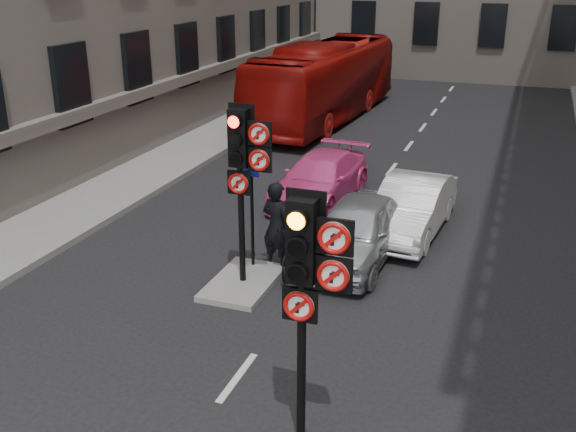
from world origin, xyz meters
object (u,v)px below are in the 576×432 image
Objects in this scene: signal_far at (244,157)px; car_white at (411,207)px; bus_red at (325,81)px; car_silver at (357,230)px; info_sign at (251,199)px; motorcycle at (294,246)px; motorcyclist at (277,226)px; signal_near at (309,269)px; car_pink at (320,178)px.

signal_far reaches higher than car_white.
signal_far reaches higher than bus_red.
car_silver reaches higher than car_white.
signal_far is 1.55× the size of info_sign.
signal_far reaches higher than motorcycle.
info_sign is at bearing 47.97° from motorcyclist.
bus_red reaches higher than car_silver.
bus_red is 14.57m from motorcycle.
car_white is at bearing 52.16° from motorcycle.
car_white is 12.49m from bus_red.
signal_near is 0.84× the size of car_pink.
signal_far is at bearing -127.80° from motorcycle.
info_sign is (-2.78, 4.74, -0.97)m from signal_near.
car_pink is (-1.92, 3.50, -0.07)m from car_silver.
motorcyclist is (0.44, -4.50, 0.35)m from car_pink.
signal_near is at bearing -56.98° from signal_far.
car_pink is 4.54m from motorcyclist.
signal_near reaches higher than info_sign.
signal_far is 0.89× the size of car_silver.
motorcycle is (-1.08, -1.00, -0.12)m from car_silver.
car_silver is 1.48m from motorcycle.
bus_red is 4.84× the size of info_sign.
signal_near is 1.91× the size of motorcycle.
bus_red is at bearing 99.97° from motorcycle.
motorcyclist is (-1.48, -1.00, 0.28)m from car_silver.
signal_far is 2.46m from motorcycle.
car_pink is 10.02m from bus_red.
info_sign is (-0.44, -0.27, 0.64)m from motorcyclist.
signal_near reaches higher than motorcycle.
signal_far is 0.84× the size of car_pink.
signal_near reaches higher than car_white.
motorcyclist is at bearing -142.97° from car_silver.
car_silver is (-0.85, 6.01, -1.90)m from signal_near.
motorcycle is (0.66, 1.01, -2.14)m from signal_far.
signal_near reaches higher than motorcyclist.
info_sign is (-0.18, 0.74, -1.09)m from signal_far.
motorcycle is at bearing -163.38° from motorcyclist.
motorcycle is (0.83, -4.50, -0.05)m from car_pink.
car_white is at bearing -60.07° from bus_red.
car_white is 2.15× the size of motorcycle.
bus_red is (-2.97, 15.09, -1.15)m from signal_far.
car_pink is at bearing 106.24° from signal_near.
motorcyclist is (3.24, -14.08, -0.59)m from bus_red.
bus_red reaches higher than info_sign.
signal_far is 1.33m from info_sign.
info_sign is at bearing -85.35° from car_pink.
bus_red is at bearing 111.01° from car_pink.
signal_near is at bearing -70.33° from bus_red.
car_white is 0.95× the size of car_pink.
info_sign is at bearing -75.58° from bus_red.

